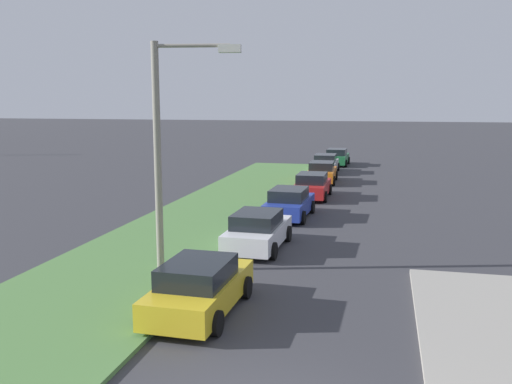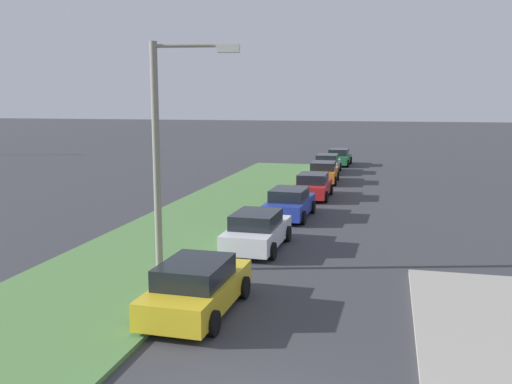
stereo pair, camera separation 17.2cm
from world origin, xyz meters
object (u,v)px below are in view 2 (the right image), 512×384
object	(u,v)px
parked_car_orange	(323,172)
parked_car_silver	(327,164)
parked_car_red	(313,186)
streetlight	(167,140)
parked_car_yellow	(197,287)
parked_car_green	(339,157)
parked_car_blue	(290,203)
parked_car_white	(257,231)

from	to	relation	value
parked_car_orange	parked_car_silver	bearing A→B (deg)	1.94
parked_car_red	streetlight	bearing A→B (deg)	169.62
parked_car_yellow	parked_car_orange	bearing A→B (deg)	0.30
parked_car_red	streetlight	size ratio (longest dim) A/B	0.57
parked_car_orange	parked_car_green	distance (m)	10.82
streetlight	parked_car_blue	bearing A→B (deg)	-14.64
parked_car_blue	streetlight	distance (m)	10.27
parked_car_white	parked_car_green	world-z (taller)	same
parked_car_blue	streetlight	size ratio (longest dim) A/B	0.58
parked_car_silver	parked_car_yellow	bearing A→B (deg)	178.85
parked_car_green	streetlight	distance (m)	32.59
parked_car_orange	streetlight	bearing A→B (deg)	171.53
parked_car_white	streetlight	xyz separation A→B (m)	(-3.35, 2.22, 3.67)
parked_car_yellow	streetlight	world-z (taller)	streetlight
parked_car_blue	parked_car_silver	world-z (taller)	same
parked_car_white	parked_car_red	distance (m)	11.77
parked_car_yellow	parked_car_silver	bearing A→B (deg)	1.11
parked_car_orange	parked_car_silver	world-z (taller)	same
parked_car_yellow	parked_car_blue	xyz separation A→B (m)	(12.64, -0.25, 0.00)
parked_car_red	streetlight	xyz separation A→B (m)	(-15.11, 2.78, 3.67)
parked_car_blue	parked_car_green	distance (m)	22.99
parked_car_yellow	parked_car_silver	world-z (taller)	same
parked_car_orange	streetlight	distance (m)	21.92
parked_car_white	parked_car_red	size ratio (longest dim) A/B	1.01
parked_car_silver	streetlight	bearing A→B (deg)	174.22
parked_car_yellow	parked_car_red	size ratio (longest dim) A/B	1.01
parked_car_green	streetlight	xyz separation A→B (m)	(-32.27, 2.74, 3.67)
parked_car_yellow	parked_car_blue	size ratio (longest dim) A/B	1.00
parked_car_red	parked_car_green	xyz separation A→B (m)	(17.16, 0.04, 0.00)
parked_car_yellow	parked_car_white	distance (m)	6.71
parked_car_yellow	parked_car_green	distance (m)	35.63
parked_car_orange	parked_car_silver	distance (m)	5.51
parked_car_white	parked_car_orange	distance (m)	18.10
parked_car_blue	parked_car_green	bearing A→B (deg)	0.97
parked_car_yellow	parked_car_orange	xyz separation A→B (m)	(24.81, -0.46, 0.00)
parked_car_yellow	parked_car_white	bearing A→B (deg)	0.94
parked_car_silver	parked_car_orange	bearing A→B (deg)	-177.48
parked_car_green	streetlight	world-z (taller)	streetlight
parked_car_red	parked_car_yellow	bearing A→B (deg)	178.16
parked_car_red	parked_car_green	size ratio (longest dim) A/B	0.99
parked_car_blue	streetlight	world-z (taller)	streetlight
parked_car_silver	parked_car_green	world-z (taller)	same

